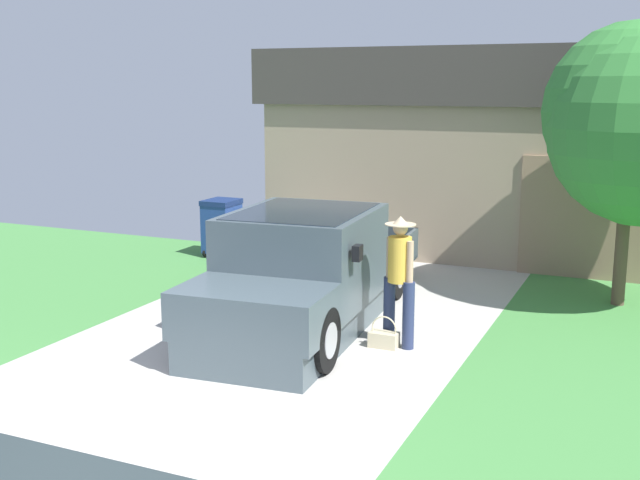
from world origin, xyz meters
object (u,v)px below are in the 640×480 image
object	(u,v)px
wheeled_trash_bin	(222,226)
pickup_truck	(305,275)
house_with_garage	(552,148)
handbag	(384,338)
person_with_hat	(399,274)

from	to	relation	value
wheeled_trash_bin	pickup_truck	bearing A→B (deg)	-45.45
pickup_truck	house_with_garage	bearing A→B (deg)	-111.58
handbag	wheeled_trash_bin	bearing A→B (deg)	140.74
pickup_truck	person_with_hat	xyz separation A→B (m)	(1.47, -0.23, 0.20)
person_with_hat	wheeled_trash_bin	xyz separation A→B (m)	(-4.98, 3.80, -0.35)
person_with_hat	wheeled_trash_bin	bearing A→B (deg)	-12.36
pickup_truck	house_with_garage	xyz separation A→B (m)	(2.29, 7.43, 1.31)
handbag	pickup_truck	bearing A→B (deg)	163.85
pickup_truck	person_with_hat	size ratio (longest dim) A/B	3.23
pickup_truck	wheeled_trash_bin	distance (m)	5.01
person_with_hat	house_with_garage	bearing A→B (deg)	-71.18
house_with_garage	wheeled_trash_bin	distance (m)	7.13
handbag	house_with_garage	bearing A→B (deg)	82.91
pickup_truck	handbag	bearing A→B (deg)	159.43
wheeled_trash_bin	house_with_garage	bearing A→B (deg)	33.59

